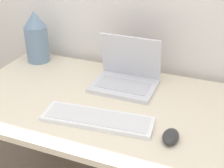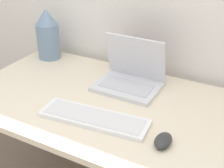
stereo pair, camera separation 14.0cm
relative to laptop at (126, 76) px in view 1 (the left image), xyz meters
The scene contains 5 objects.
desk 0.24m from the laptop, 101.72° to the right, with size 1.37×0.77×0.76m.
laptop is the anchor object (origin of this frame).
keyboard 0.35m from the laptop, 91.31° to the right, with size 0.49×0.19×0.02m.
mouse 0.47m from the laptop, 49.36° to the right, with size 0.06×0.10×0.04m.
vase 0.60m from the laptop, behind, with size 0.13×0.13×0.30m.
Camera 1 is at (0.49, -0.76, 1.54)m, focal length 50.00 mm.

